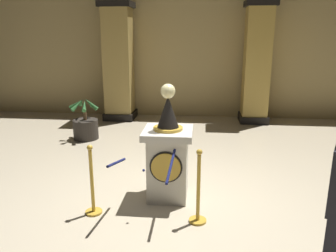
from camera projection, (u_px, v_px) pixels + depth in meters
name	position (u px, v px, depth m)	size (l,w,h in m)	color
ground_plane	(170.00, 195.00, 5.38)	(12.76, 12.76, 0.00)	beige
back_wall	(187.00, 59.00, 10.13)	(12.76, 0.16, 3.43)	tan
pedestal_clock	(168.00, 156.00, 5.15)	(0.73, 0.73, 1.78)	beige
stanchion_near	(92.00, 190.00, 4.77)	(0.24, 0.24, 1.02)	gold
stanchion_far	(198.00, 197.00, 4.55)	(0.24, 0.24, 1.04)	gold
velvet_rope	(143.00, 164.00, 4.54)	(0.82, 0.79, 0.22)	#141947
column_left	(119.00, 63.00, 9.77)	(0.90, 0.90, 3.29)	black
column_right	(257.00, 64.00, 9.39)	(0.82, 0.82, 3.29)	black
potted_palm_left	(86.00, 126.00, 8.16)	(0.71, 0.68, 1.02)	#2D2823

